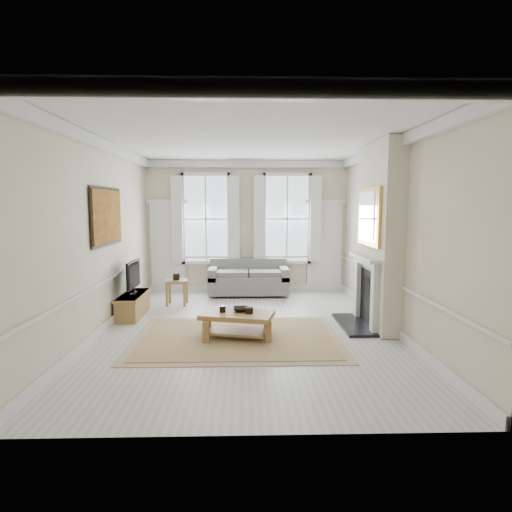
{
  "coord_description": "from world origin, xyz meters",
  "views": [
    {
      "loc": [
        -0.06,
        -7.57,
        2.26
      ],
      "look_at": [
        0.17,
        0.86,
        1.25
      ],
      "focal_mm": 30.0,
      "sensor_mm": 36.0,
      "label": 1
    }
  ],
  "objects_px": {
    "side_table": "(177,285)",
    "tv_stand": "(133,305)",
    "sofa": "(249,280)",
    "coffee_table": "(237,317)"
  },
  "relations": [
    {
      "from": "side_table",
      "to": "tv_stand",
      "type": "relative_size",
      "value": 0.45
    },
    {
      "from": "tv_stand",
      "to": "side_table",
      "type": "bearing_deg",
      "value": 52.53
    },
    {
      "from": "sofa",
      "to": "tv_stand",
      "type": "height_order",
      "value": "sofa"
    },
    {
      "from": "sofa",
      "to": "coffee_table",
      "type": "relative_size",
      "value": 1.5
    },
    {
      "from": "coffee_table",
      "to": "tv_stand",
      "type": "xyz_separation_m",
      "value": [
        -2.15,
        1.55,
        -0.14
      ]
    },
    {
      "from": "sofa",
      "to": "coffee_table",
      "type": "height_order",
      "value": "sofa"
    },
    {
      "from": "sofa",
      "to": "coffee_table",
      "type": "bearing_deg",
      "value": -93.64
    },
    {
      "from": "side_table",
      "to": "tv_stand",
      "type": "distance_m",
      "value": 1.24
    },
    {
      "from": "side_table",
      "to": "tv_stand",
      "type": "bearing_deg",
      "value": -127.47
    },
    {
      "from": "side_table",
      "to": "tv_stand",
      "type": "xyz_separation_m",
      "value": [
        -0.74,
        -0.97,
        -0.24
      ]
    }
  ]
}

